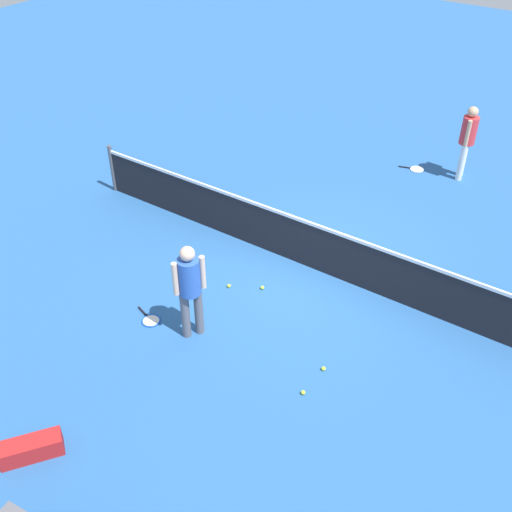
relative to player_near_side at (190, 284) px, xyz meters
The scene contains 11 objects.
ground_plane 2.86m from the player_near_side, 75.68° to the left, with size 40.00×40.00×0.00m, color #265693.
court_net 2.72m from the player_near_side, 75.68° to the left, with size 10.09×0.09×1.07m.
player_near_side is the anchor object (origin of this frame).
player_far_side 7.66m from the player_near_side, 76.94° to the left, with size 0.40×0.53×1.70m.
tennis_racket_near_player 1.28m from the player_near_side, 167.83° to the right, with size 0.61×0.40×0.03m.
tennis_racket_far_player 7.36m from the player_near_side, 83.92° to the left, with size 0.61×0.38×0.03m.
tennis_ball_near_player 1.86m from the player_near_side, 79.65° to the left, with size 0.07×0.07×0.07m, color #C6E033.
tennis_ball_by_net 2.39m from the player_near_side, 12.79° to the left, with size 0.07×0.07×0.07m, color #C6E033.
tennis_ball_midcourt 2.33m from the player_near_side, ahead, with size 0.07×0.07×0.07m, color #C6E033.
tennis_ball_baseline 1.61m from the player_near_side, 100.31° to the left, with size 0.07×0.07×0.07m, color #C6E033.
equipment_bag 3.09m from the player_near_side, 94.74° to the right, with size 0.69×0.81×0.28m.
Camera 1 is at (4.28, -7.99, 6.86)m, focal length 43.08 mm.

